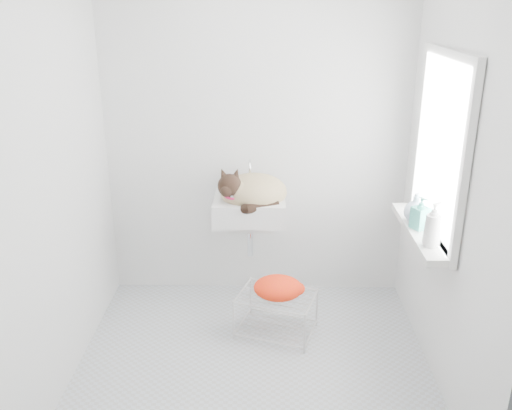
{
  "coord_description": "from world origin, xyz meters",
  "views": [
    {
      "loc": [
        0.08,
        -2.9,
        2.16
      ],
      "look_at": [
        0.01,
        0.5,
        0.88
      ],
      "focal_mm": 38.82,
      "sensor_mm": 36.0,
      "label": 1
    }
  ],
  "objects_px": {
    "bottle_b": "(419,228)",
    "cat": "(251,192)",
    "wire_rack": "(276,313)",
    "bottle_a": "(430,246)",
    "sink": "(250,197)",
    "bottle_c": "(414,221)"
  },
  "relations": [
    {
      "from": "sink",
      "to": "cat",
      "type": "relative_size",
      "value": 0.96
    },
    {
      "from": "bottle_a",
      "to": "bottle_b",
      "type": "height_order",
      "value": "bottle_a"
    },
    {
      "from": "cat",
      "to": "wire_rack",
      "type": "bearing_deg",
      "value": -73.5
    },
    {
      "from": "bottle_a",
      "to": "bottle_b",
      "type": "xyz_separation_m",
      "value": [
        0.0,
        0.25,
        0.0
      ]
    },
    {
      "from": "sink",
      "to": "bottle_c",
      "type": "distance_m",
      "value": 1.13
    },
    {
      "from": "bottle_a",
      "to": "bottle_c",
      "type": "height_order",
      "value": "bottle_a"
    },
    {
      "from": "wire_rack",
      "to": "bottle_a",
      "type": "distance_m",
      "value": 1.18
    },
    {
      "from": "sink",
      "to": "wire_rack",
      "type": "relative_size",
      "value": 1.02
    },
    {
      "from": "wire_rack",
      "to": "bottle_a",
      "type": "height_order",
      "value": "bottle_a"
    },
    {
      "from": "sink",
      "to": "bottle_b",
      "type": "height_order",
      "value": "same"
    },
    {
      "from": "bottle_a",
      "to": "cat",
      "type": "bearing_deg",
      "value": 143.17
    },
    {
      "from": "sink",
      "to": "bottle_b",
      "type": "xyz_separation_m",
      "value": [
        1.04,
        -0.54,
        0.0
      ]
    },
    {
      "from": "wire_rack",
      "to": "bottle_b",
      "type": "relative_size",
      "value": 2.44
    },
    {
      "from": "sink",
      "to": "bottle_a",
      "type": "bearing_deg",
      "value": -37.17
    },
    {
      "from": "bottle_b",
      "to": "cat",
      "type": "bearing_deg",
      "value": 153.22
    },
    {
      "from": "bottle_a",
      "to": "bottle_c",
      "type": "xyz_separation_m",
      "value": [
        0.0,
        0.37,
        0.0
      ]
    },
    {
      "from": "bottle_c",
      "to": "sink",
      "type": "bearing_deg",
      "value": 158.07
    },
    {
      "from": "wire_rack",
      "to": "bottle_b",
      "type": "bearing_deg",
      "value": -10.01
    },
    {
      "from": "cat",
      "to": "wire_rack",
      "type": "height_order",
      "value": "cat"
    },
    {
      "from": "cat",
      "to": "sink",
      "type": "bearing_deg",
      "value": 112.71
    },
    {
      "from": "sink",
      "to": "wire_rack",
      "type": "height_order",
      "value": "sink"
    },
    {
      "from": "sink",
      "to": "wire_rack",
      "type": "bearing_deg",
      "value": -64.04
    }
  ]
}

